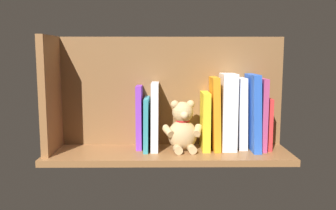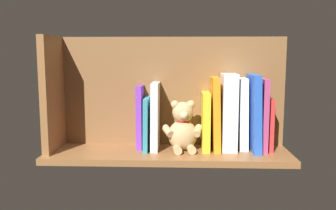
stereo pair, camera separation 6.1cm
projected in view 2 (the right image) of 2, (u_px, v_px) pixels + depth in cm
name	position (u px, v px, depth cm)	size (l,w,h in cm)	color
ground_plane	(168.00, 154.00, 126.71)	(84.31, 24.20, 2.20)	brown
shelf_back_panel	(169.00, 91.00, 133.56)	(84.31, 1.50, 39.79)	brown
shelf_side_divider	(53.00, 94.00, 125.41)	(2.40, 18.20, 39.79)	brown
book_0	(269.00, 124.00, 127.27)	(1.40, 10.57, 18.24)	red
book_1	(262.00, 115.00, 126.04)	(1.89, 12.29, 25.21)	#B23F72
book_2	(254.00, 113.00, 125.06)	(2.63, 14.31, 26.66)	blue
book_3	(242.00, 114.00, 127.73)	(2.96, 9.41, 25.27)	silver
dictionary_thick_white	(229.00, 112.00, 126.74)	(5.14, 11.38, 26.85)	white
book_4	(216.00, 114.00, 126.58)	(2.44, 12.45, 25.62)	orange
book_5	(206.00, 121.00, 127.23)	(2.66, 12.16, 20.29)	yellow
teddy_bear	(183.00, 129.00, 126.06)	(14.24, 12.20, 17.68)	tan
book_6	(155.00, 116.00, 127.60)	(2.54, 12.37, 23.68)	silver
book_7	(147.00, 124.00, 127.59)	(1.62, 13.34, 18.47)	teal
book_8	(140.00, 117.00, 129.44)	(1.99, 9.26, 22.49)	purple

